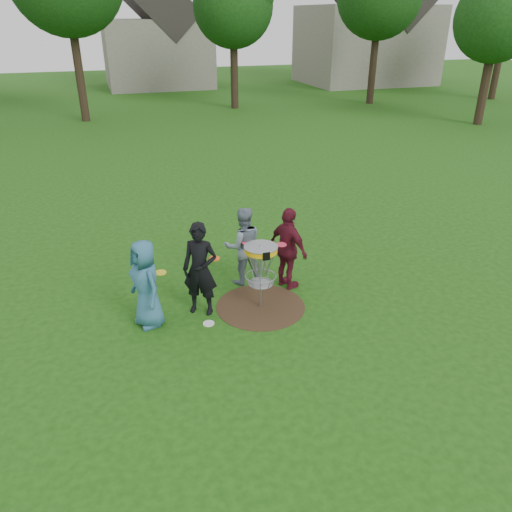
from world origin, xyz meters
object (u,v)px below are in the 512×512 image
object	(u,v)px
player_blue	(146,284)
player_black	(200,269)
player_maroon	(288,249)
disc_golf_basket	(261,262)
player_grey	(243,246)

from	to	relation	value
player_blue	player_black	distance (m)	1.05
player_maroon	disc_golf_basket	distance (m)	1.03
disc_golf_basket	player_maroon	bearing A→B (deg)	36.92
player_maroon	disc_golf_basket	world-z (taller)	player_maroon
player_blue	player_black	size ratio (longest dim) A/B	0.92
player_maroon	player_black	bearing A→B (deg)	80.32
player_maroon	disc_golf_basket	size ratio (longest dim) A/B	1.30
disc_golf_basket	player_blue	bearing A→B (deg)	177.85
player_grey	player_maroon	world-z (taller)	player_maroon
player_black	disc_golf_basket	distance (m)	1.18
player_black	player_grey	distance (m)	1.46
player_grey	player_maroon	distance (m)	0.98
player_black	player_maroon	size ratio (longest dim) A/B	1.05
player_grey	player_maroon	size ratio (longest dim) A/B	0.96
player_black	disc_golf_basket	xyz separation A→B (m)	(1.16, -0.19, 0.08)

